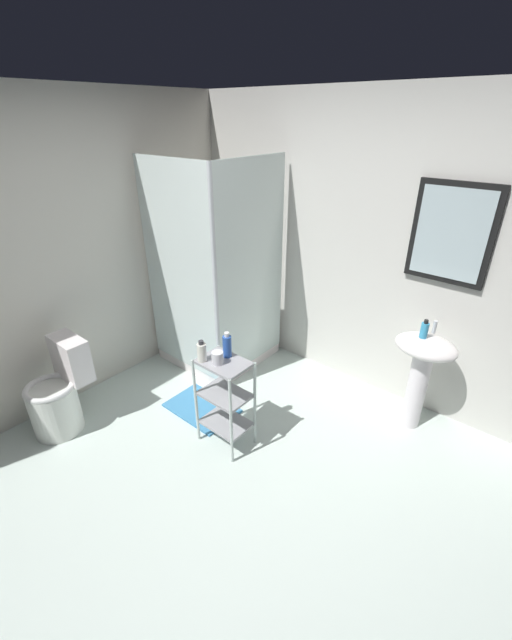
% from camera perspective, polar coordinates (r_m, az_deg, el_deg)
% --- Properties ---
extents(ground_plane, '(4.20, 4.20, 0.02)m').
position_cam_1_polar(ground_plane, '(2.96, -4.70, -24.02)').
color(ground_plane, silver).
extents(wall_back, '(4.20, 0.14, 2.50)m').
position_cam_1_polar(wall_back, '(3.55, 16.08, 9.22)').
color(wall_back, silver).
rests_on(wall_back, ground_plane).
extents(wall_left, '(0.10, 4.20, 2.50)m').
position_cam_1_polar(wall_left, '(3.59, -27.42, 7.35)').
color(wall_left, silver).
rests_on(wall_left, ground_plane).
extents(shower_stall, '(0.92, 0.92, 2.00)m').
position_cam_1_polar(shower_stall, '(3.98, -5.43, -0.15)').
color(shower_stall, white).
rests_on(shower_stall, ground_plane).
extents(pedestal_sink, '(0.46, 0.37, 0.81)m').
position_cam_1_polar(pedestal_sink, '(3.34, 22.54, -5.91)').
color(pedestal_sink, white).
rests_on(pedestal_sink, ground_plane).
extents(sink_faucet, '(0.03, 0.03, 0.10)m').
position_cam_1_polar(sink_faucet, '(3.31, 24.09, -0.92)').
color(sink_faucet, silver).
rests_on(sink_faucet, pedestal_sink).
extents(toilet, '(0.37, 0.49, 0.76)m').
position_cam_1_polar(toilet, '(3.58, -26.26, -9.52)').
color(toilet, white).
rests_on(toilet, ground_plane).
extents(storage_cart, '(0.38, 0.28, 0.74)m').
position_cam_1_polar(storage_cart, '(3.02, -4.44, -10.74)').
color(storage_cart, silver).
rests_on(storage_cart, ground_plane).
extents(hand_soap_bottle, '(0.06, 0.06, 0.15)m').
position_cam_1_polar(hand_soap_bottle, '(3.21, 22.85, -1.30)').
color(hand_soap_bottle, '#389ED1').
rests_on(hand_soap_bottle, pedestal_sink).
extents(lotion_bottle_white, '(0.07, 0.07, 0.16)m').
position_cam_1_polar(lotion_bottle_white, '(2.83, -7.73, -4.53)').
color(lotion_bottle_white, white).
rests_on(lotion_bottle_white, storage_cart).
extents(shampoo_bottle_blue, '(0.06, 0.06, 0.19)m').
position_cam_1_polar(shampoo_bottle_blue, '(2.86, -4.14, -3.68)').
color(shampoo_bottle_blue, '#2852AE').
rests_on(shampoo_bottle_blue, storage_cart).
extents(rinse_cup, '(0.08, 0.08, 0.09)m').
position_cam_1_polar(rinse_cup, '(2.80, -5.51, -5.38)').
color(rinse_cup, silver).
rests_on(rinse_cup, storage_cart).
extents(bath_mat, '(0.60, 0.40, 0.02)m').
position_cam_1_polar(bath_mat, '(3.61, -7.73, -12.30)').
color(bath_mat, teal).
rests_on(bath_mat, ground_plane).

